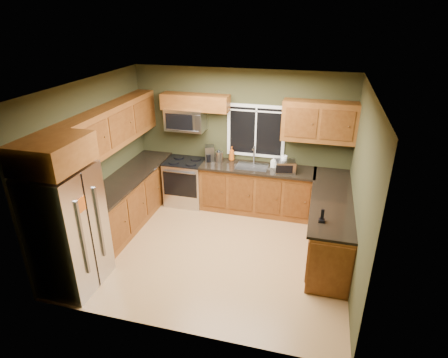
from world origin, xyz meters
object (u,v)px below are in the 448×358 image
at_px(range, 186,182).
at_px(soap_bottle_a, 232,154).
at_px(refrigerator, 68,230).
at_px(kettle, 219,156).
at_px(soap_bottle_b, 274,162).
at_px(coffee_maker, 210,154).
at_px(cordless_phone, 322,218).
at_px(microwave, 185,120).
at_px(toaster_oven, 285,167).
at_px(paper_towel_roll, 284,162).

relative_size(range, soap_bottle_a, 3.33).
height_order(refrigerator, kettle, refrigerator).
bearing_deg(kettle, soap_bottle_a, 34.68).
distance_m(kettle, soap_bottle_b, 1.07).
xyz_separation_m(coffee_maker, soap_bottle_b, (1.27, -0.03, -0.03)).
height_order(soap_bottle_a, cordless_phone, soap_bottle_a).
distance_m(kettle, soap_bottle_a, 0.27).
distance_m(microwave, toaster_oven, 2.11).
relative_size(paper_towel_roll, cordless_phone, 1.50).
xyz_separation_m(kettle, cordless_phone, (2.00, -1.80, -0.06)).
distance_m(refrigerator, soap_bottle_b, 3.76).
bearing_deg(paper_towel_roll, coffee_maker, 177.10).
distance_m(refrigerator, soap_bottle_a, 3.40).
height_order(refrigerator, cordless_phone, refrigerator).
bearing_deg(soap_bottle_b, paper_towel_roll, -13.47).
bearing_deg(soap_bottle_a, soap_bottle_b, -9.55).
height_order(microwave, cordless_phone, microwave).
relative_size(refrigerator, paper_towel_roll, 6.11).
height_order(kettle, soap_bottle_a, soap_bottle_a).
xyz_separation_m(range, coffee_maker, (0.48, 0.12, 0.61)).
height_order(toaster_oven, soap_bottle_a, soap_bottle_a).
distance_m(toaster_oven, coffee_maker, 1.52).
bearing_deg(soap_bottle_a, toaster_oven, -16.87).
bearing_deg(refrigerator, kettle, 64.32).
bearing_deg(coffee_maker, toaster_oven, -8.10).
bearing_deg(microwave, coffee_maker, -2.47).
height_order(microwave, soap_bottle_b, microwave).
distance_m(range, kettle, 0.91).
bearing_deg(range, paper_towel_roll, 1.22).
relative_size(soap_bottle_a, soap_bottle_b, 1.34).
relative_size(range, microwave, 1.23).
distance_m(paper_towel_roll, cordless_phone, 1.92).
distance_m(soap_bottle_a, soap_bottle_b, 0.86).
bearing_deg(cordless_phone, microwave, 145.25).
relative_size(coffee_maker, cordless_phone, 1.50).
relative_size(refrigerator, range, 1.92).
bearing_deg(coffee_maker, soap_bottle_b, -1.26).
distance_m(microwave, soap_bottle_b, 1.88).
distance_m(range, toaster_oven, 2.07).
xyz_separation_m(range, toaster_oven, (1.99, -0.10, 0.58)).
relative_size(soap_bottle_a, cordless_phone, 1.43).
bearing_deg(kettle, coffee_maker, 169.64).
bearing_deg(range, toaster_oven, -2.86).
bearing_deg(soap_bottle_a, kettle, -145.32).
height_order(refrigerator, microwave, microwave).
height_order(range, toaster_oven, toaster_oven).
relative_size(coffee_maker, paper_towel_roll, 1.01).
bearing_deg(microwave, paper_towel_roll, -2.79).
relative_size(toaster_oven, kettle, 1.54).
height_order(refrigerator, soap_bottle_b, refrigerator).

